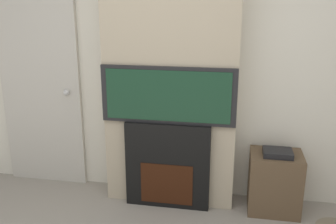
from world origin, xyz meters
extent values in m
cube|color=silver|center=(0.00, 2.03, 1.35)|extent=(6.00, 0.06, 2.70)
cube|color=tan|center=(0.00, 1.85, 1.35)|extent=(1.17, 0.29, 2.70)
cube|color=black|center=(0.00, 1.71, 0.40)|extent=(0.76, 0.14, 0.80)
cube|color=#33160A|center=(0.00, 1.63, 0.24)|extent=(0.47, 0.01, 0.38)
cube|color=black|center=(0.00, 1.71, 1.05)|extent=(1.17, 0.06, 0.50)
cube|color=#143823|center=(0.00, 1.67, 1.05)|extent=(1.08, 0.01, 0.44)
cube|color=brown|center=(0.95, 1.78, 0.27)|extent=(0.45, 0.36, 0.55)
cube|color=black|center=(0.95, 1.75, 0.57)|extent=(0.25, 0.20, 0.05)
cube|color=#BCB7AD|center=(-1.34, 1.98, 1.01)|extent=(0.83, 0.04, 2.02)
sphere|color=silver|center=(-1.04, 1.94, 0.97)|extent=(0.06, 0.06, 0.06)
camera|label=1|loc=(0.57, -1.35, 1.82)|focal=40.00mm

